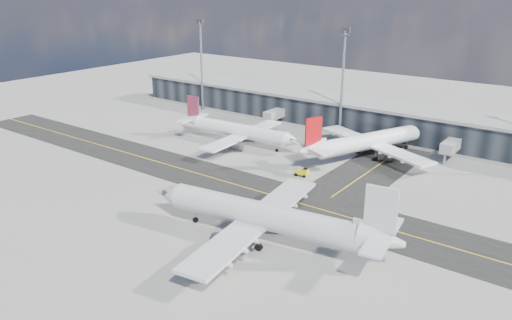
{
  "coord_description": "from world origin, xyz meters",
  "views": [
    {
      "loc": [
        59.21,
        -70.56,
        39.7
      ],
      "look_at": [
        1.58,
        7.48,
        5.0
      ],
      "focal_mm": 35.0,
      "sensor_mm": 36.0,
      "label": 1
    }
  ],
  "objects_px": {
    "airliner_near": "(266,217)",
    "airliner_redtail": "(369,141)",
    "airliner_af": "(239,131)",
    "baggage_tug": "(303,172)",
    "service_van": "(330,149)"
  },
  "relations": [
    {
      "from": "baggage_tug",
      "to": "service_van",
      "type": "xyz_separation_m",
      "value": [
        -3.24,
        18.28,
        -0.25
      ]
    },
    {
      "from": "airliner_af",
      "to": "airliner_near",
      "type": "bearing_deg",
      "value": 40.02
    },
    {
      "from": "airliner_redtail",
      "to": "service_van",
      "type": "relative_size",
      "value": 7.79
    },
    {
      "from": "airliner_af",
      "to": "service_van",
      "type": "xyz_separation_m",
      "value": [
        22.05,
        8.62,
        -2.9
      ]
    },
    {
      "from": "airliner_redtail",
      "to": "service_van",
      "type": "height_order",
      "value": "airliner_redtail"
    },
    {
      "from": "airliner_af",
      "to": "baggage_tug",
      "type": "distance_m",
      "value": 27.2
    },
    {
      "from": "airliner_redtail",
      "to": "airliner_near",
      "type": "distance_m",
      "value": 48.38
    },
    {
      "from": "airliner_near",
      "to": "baggage_tug",
      "type": "xyz_separation_m",
      "value": [
        -10.16,
        28.07,
        -3.39
      ]
    },
    {
      "from": "airliner_redtail",
      "to": "airliner_af",
      "type": "bearing_deg",
      "value": -137.57
    },
    {
      "from": "airliner_near",
      "to": "airliner_redtail",
      "type": "bearing_deg",
      "value": -3.15
    },
    {
      "from": "service_van",
      "to": "baggage_tug",
      "type": "bearing_deg",
      "value": -76.73
    },
    {
      "from": "airliner_af",
      "to": "baggage_tug",
      "type": "bearing_deg",
      "value": 65.9
    },
    {
      "from": "airliner_redtail",
      "to": "baggage_tug",
      "type": "height_order",
      "value": "airliner_redtail"
    },
    {
      "from": "airliner_near",
      "to": "baggage_tug",
      "type": "relative_size",
      "value": 14.33
    },
    {
      "from": "airliner_redtail",
      "to": "service_van",
      "type": "bearing_deg",
      "value": -144.76
    }
  ]
}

